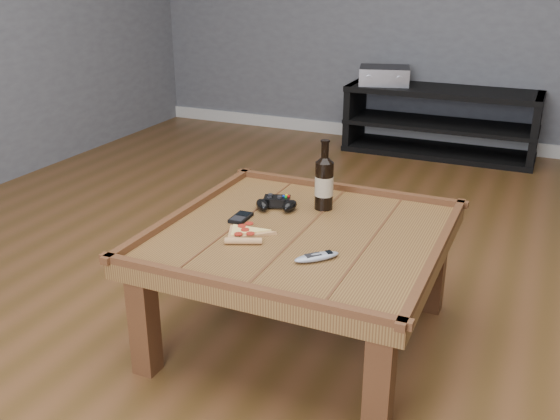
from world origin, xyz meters
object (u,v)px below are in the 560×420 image
at_px(av_receiver, 384,75).
at_px(game_controller, 276,203).
at_px(pizza_slice, 245,233).
at_px(smartphone, 241,217).
at_px(coffee_table, 302,246).
at_px(media_console, 440,122).
at_px(remote_control, 317,257).
at_px(beer_bottle, 324,182).

bearing_deg(av_receiver, game_controller, -98.88).
xyz_separation_m(pizza_slice, smartphone, (-0.08, 0.13, -0.00)).
relative_size(pizza_slice, smartphone, 2.46).
bearing_deg(av_receiver, coffee_table, -95.56).
relative_size(media_console, remote_control, 9.40).
xyz_separation_m(game_controller, pizza_slice, (0.00, -0.28, -0.02)).
xyz_separation_m(remote_control, av_receiver, (-0.58, 2.94, 0.10)).
height_order(smartphone, remote_control, remote_control).
bearing_deg(coffee_table, beer_bottle, 92.48).
height_order(remote_control, av_receiver, av_receiver).
xyz_separation_m(coffee_table, media_console, (0.00, 2.75, -0.15)).
xyz_separation_m(media_console, remote_control, (0.13, -2.95, 0.22)).
xyz_separation_m(beer_bottle, smartphone, (-0.25, -0.23, -0.11)).
bearing_deg(smartphone, media_console, 83.24).
bearing_deg(av_receiver, pizza_slice, -99.39).
bearing_deg(smartphone, game_controller, 61.07).
xyz_separation_m(smartphone, remote_control, (0.39, -0.21, 0.00)).
distance_m(coffee_table, smartphone, 0.27).
distance_m(coffee_table, av_receiver, 2.79).
xyz_separation_m(pizza_slice, av_receiver, (-0.27, 2.86, 0.11)).
bearing_deg(smartphone, remote_control, -29.67).
distance_m(media_console, smartphone, 2.76).
bearing_deg(game_controller, remote_control, -67.62).
distance_m(game_controller, remote_control, 0.48).
relative_size(media_console, pizza_slice, 5.20).
relative_size(media_console, beer_bottle, 4.99).
height_order(coffee_table, pizza_slice, coffee_table).
height_order(game_controller, av_receiver, av_receiver).
bearing_deg(pizza_slice, beer_bottle, 42.51).
distance_m(coffee_table, remote_control, 0.25).
height_order(media_console, game_controller, same).
relative_size(coffee_table, smartphone, 9.40).
height_order(pizza_slice, smartphone, pizza_slice).
bearing_deg(game_controller, smartphone, -135.67).
distance_m(pizza_slice, remote_control, 0.32).
bearing_deg(remote_control, game_controller, 174.43).
bearing_deg(game_controller, beer_bottle, 7.73).
relative_size(coffee_table, remote_control, 6.91).
xyz_separation_m(coffee_table, av_receiver, (-0.45, 2.75, 0.17)).
bearing_deg(beer_bottle, av_receiver, 99.95).
relative_size(coffee_table, av_receiver, 2.37).
height_order(game_controller, remote_control, game_controller).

